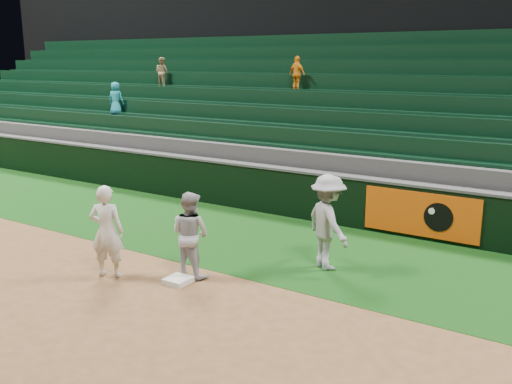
% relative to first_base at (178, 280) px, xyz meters
% --- Properties ---
extents(ground, '(70.00, 70.00, 0.00)m').
position_rel_first_base_xyz_m(ground, '(-0.14, -0.08, -0.05)').
color(ground, brown).
rests_on(ground, ground).
extents(foul_grass, '(36.00, 4.20, 0.01)m').
position_rel_first_base_xyz_m(foul_grass, '(-0.14, 2.92, -0.04)').
color(foul_grass, '#0D350D').
rests_on(foul_grass, ground).
extents(upper_deck, '(40.00, 12.00, 12.00)m').
position_rel_first_base_xyz_m(upper_deck, '(-0.14, 17.37, 5.95)').
color(upper_deck, black).
rests_on(upper_deck, ground).
extents(first_base, '(0.44, 0.44, 0.10)m').
position_rel_first_base_xyz_m(first_base, '(0.00, 0.00, 0.00)').
color(first_base, silver).
rests_on(first_base, ground).
extents(first_baseman, '(0.76, 0.66, 1.75)m').
position_rel_first_base_xyz_m(first_baseman, '(-1.31, -0.45, 0.82)').
color(first_baseman, silver).
rests_on(first_baseman, ground).
extents(baserunner, '(0.79, 0.62, 1.61)m').
position_rel_first_base_xyz_m(baserunner, '(-0.04, 0.42, 0.76)').
color(baserunner, '#A5A7AF').
rests_on(baserunner, ground).
extents(base_coach, '(1.37, 1.22, 1.85)m').
position_rel_first_base_xyz_m(base_coach, '(1.92, 2.17, 0.88)').
color(base_coach, '#9799A3').
rests_on(base_coach, foul_grass).
extents(field_wall, '(36.00, 0.45, 1.25)m').
position_rel_first_base_xyz_m(field_wall, '(-0.12, 5.11, 0.58)').
color(field_wall, black).
rests_on(field_wall, ground).
extents(stadium_seating, '(36.00, 5.95, 4.85)m').
position_rel_first_base_xyz_m(stadium_seating, '(-0.15, 8.89, 1.65)').
color(stadium_seating, '#363739').
rests_on(stadium_seating, ground).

